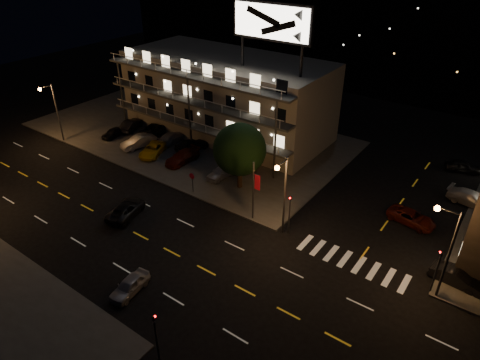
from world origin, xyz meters
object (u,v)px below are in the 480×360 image
Objects in this scene: road_car_east at (130,286)px; road_car_west at (126,210)px; lot_car_7 at (172,137)px; lot_car_2 at (153,150)px; side_car_0 at (457,277)px; lot_car_4 at (221,172)px; tree at (239,151)px.

road_car_west is at bearing 132.62° from road_car_east.
road_car_east is at bearing 120.24° from lot_car_7.
lot_car_2 is at bearing 92.01° from lot_car_7.
side_car_0 is at bearing 30.19° from road_car_east.
road_car_west is (7.42, -10.84, -0.13)m from lot_car_2.
side_car_0 reaches higher than road_car_east.
side_car_0 is 0.86× the size of road_car_west.
lot_car_2 is at bearing -71.07° from road_car_west.
lot_car_4 is at bearing 98.24° from road_car_east.
lot_car_4 reaches higher than road_car_west.
tree reaches higher than lot_car_4.
road_car_west is (-8.33, 6.95, 0.04)m from road_car_east.
side_car_0 is at bearing -24.41° from lot_car_2.
lot_car_4 is 0.84× the size of lot_car_7.
road_car_west is at bearing -101.53° from lot_car_4.
lot_car_2 is 1.13× the size of side_car_0.
lot_car_7 is at bearing 163.95° from tree.
lot_car_2 is at bearing -179.62° from tree.
tree reaches higher than side_car_0.
side_car_0 is (25.89, -2.29, -0.13)m from lot_car_4.
lot_car_2 is 13.14m from road_car_west.
lot_car_4 is 0.80× the size of road_car_west.
lot_car_4 is 0.94× the size of side_car_0.
lot_car_4 is 1.05× the size of road_car_east.
tree is at bearing 157.45° from lot_car_7.
lot_car_4 is at bearing -120.96° from road_car_west.
road_car_east is 10.85m from road_car_west.
lot_car_7 is 27.38m from road_car_east.
side_car_0 is at bearing -4.61° from tree.
lot_car_4 is at bearing 90.07° from side_car_0.
lot_car_2 is at bearing -173.19° from lot_car_4.
road_car_west is at bearing -77.25° from lot_car_2.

